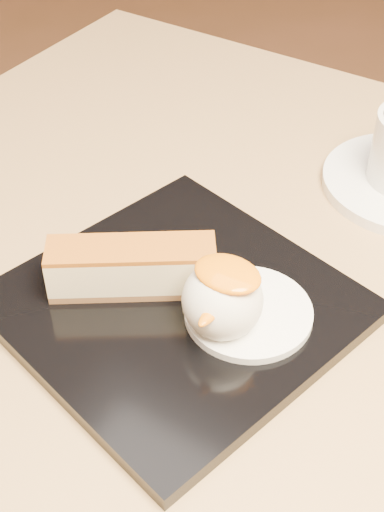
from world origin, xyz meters
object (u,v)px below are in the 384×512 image
Objects in this scene: table at (219,447)px; dessert_plate at (177,307)px; ice_cream_scoop at (222,300)px; cheesecake at (132,267)px.

table is 0.17m from dessert_plate.
table is 14.59× the size of ice_cream_scoop.
dessert_plate is at bearing -26.72° from cheesecake.
dessert_plate is (-0.04, -0.01, 0.16)m from table.
ice_cream_scoop is (0.08, 0.00, 0.01)m from cheesecake.
cheesecake reaches higher than table.
ice_cream_scoop is at bearing -7.13° from dessert_plate.
dessert_plate reaches higher than table.
cheesecake is (-0.04, -0.00, 0.03)m from dessert_plate.
ice_cream_scoop reaches higher than dessert_plate.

